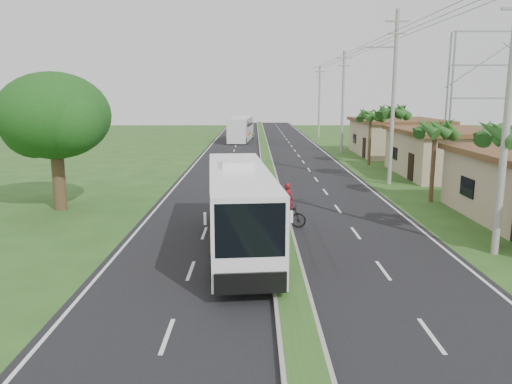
{
  "coord_description": "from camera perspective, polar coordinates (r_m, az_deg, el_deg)",
  "views": [
    {
      "loc": [
        -1.19,
        -17.22,
        6.28
      ],
      "look_at": [
        -1.11,
        5.81,
        1.8
      ],
      "focal_mm": 35.0,
      "sensor_mm": 36.0,
      "label": 1
    }
  ],
  "objects": [
    {
      "name": "palm_verge_a",
      "position": [
        22.7,
        26.63,
        5.96
      ],
      "size": [
        2.4,
        2.4,
        5.45
      ],
      "color": "#473321",
      "rests_on": "ground"
    },
    {
      "name": "lane_edge_right",
      "position": [
        38.56,
        11.6,
        1.4
      ],
      "size": [
        0.12,
        160.0,
        0.01
      ],
      "primitive_type": "cube",
      "color": "silver",
      "rests_on": "ground"
    },
    {
      "name": "motorcyclist",
      "position": [
        24.06,
        3.56,
        -2.27
      ],
      "size": [
        1.93,
        0.99,
        2.17
      ],
      "rotation": [
        0.0,
        0.0,
        -0.26
      ],
      "color": "black",
      "rests_on": "ground"
    },
    {
      "name": "shop_far",
      "position": [
        55.52,
        15.76,
        6.1
      ],
      "size": [
        8.6,
        11.6,
        3.82
      ],
      "color": "tan",
      "rests_on": "ground"
    },
    {
      "name": "road_asphalt",
      "position": [
        37.76,
        1.6,
        1.44
      ],
      "size": [
        14.0,
        160.0,
        0.02
      ],
      "primitive_type": "cube",
      "color": "black",
      "rests_on": "ground"
    },
    {
      "name": "palm_verge_d",
      "position": [
        46.45,
        12.99,
        8.59
      ],
      "size": [
        2.4,
        2.4,
        5.25
      ],
      "color": "#473321",
      "rests_on": "ground"
    },
    {
      "name": "ground",
      "position": [
        18.37,
        3.57,
        -9.01
      ],
      "size": [
        180.0,
        180.0,
        0.0
      ],
      "primitive_type": "plane",
      "color": "#294C1C",
      "rests_on": "ground"
    },
    {
      "name": "coach_bus_far",
      "position": [
        69.45,
        -1.73,
        7.35
      ],
      "size": [
        3.38,
        11.47,
        3.29
      ],
      "rotation": [
        0.0,
        0.0,
        -0.08
      ],
      "color": "white",
      "rests_on": "ground"
    },
    {
      "name": "utility_pole_a",
      "position": [
        21.53,
        26.83,
        8.23
      ],
      "size": [
        1.6,
        0.28,
        11.0
      ],
      "color": "gray",
      "rests_on": "ground"
    },
    {
      "name": "shade_tree",
      "position": [
        29.37,
        -22.25,
        7.75
      ],
      "size": [
        6.3,
        6.0,
        7.54
      ],
      "color": "#473321",
      "rests_on": "ground"
    },
    {
      "name": "billboard_lattice",
      "position": [
        52.61,
        26.42,
        10.47
      ],
      "size": [
        10.18,
        1.18,
        12.07
      ],
      "color": "gray",
      "rests_on": "ground"
    },
    {
      "name": "shop_mid",
      "position": [
        42.29,
        20.9,
        4.28
      ],
      "size": [
        7.6,
        10.6,
        3.67
      ],
      "color": "tan",
      "rests_on": "ground"
    },
    {
      "name": "palm_verge_b",
      "position": [
        31.14,
        19.82,
        6.82
      ],
      "size": [
        2.4,
        2.4,
        5.05
      ],
      "color": "#473321",
      "rests_on": "ground"
    },
    {
      "name": "median_strip",
      "position": [
        37.75,
        1.6,
        1.58
      ],
      "size": [
        1.2,
        160.0,
        0.18
      ],
      "color": "gray",
      "rests_on": "ground"
    },
    {
      "name": "utility_pole_d",
      "position": [
        75.85,
        7.25,
        10.27
      ],
      "size": [
        1.6,
        0.28,
        10.5
      ],
      "color": "gray",
      "rests_on": "ground"
    },
    {
      "name": "lane_edge_left",
      "position": [
        38.15,
        -8.51,
        1.41
      ],
      "size": [
        0.12,
        160.0,
        0.01
      ],
      "primitive_type": "cube",
      "color": "silver",
      "rests_on": "ground"
    },
    {
      "name": "coach_bus_main",
      "position": [
        20.27,
        -1.94,
        -1.21
      ],
      "size": [
        3.31,
        11.36,
        3.62
      ],
      "rotation": [
        0.0,
        0.0,
        0.09
      ],
      "color": "white",
      "rests_on": "ground"
    },
    {
      "name": "palm_verge_c",
      "position": [
        37.59,
        15.39,
        8.85
      ],
      "size": [
        2.4,
        2.4,
        5.85
      ],
      "color": "#473321",
      "rests_on": "ground"
    },
    {
      "name": "utility_pole_b",
      "position": [
        36.52,
        15.4,
        10.58
      ],
      "size": [
        3.2,
        0.28,
        12.0
      ],
      "color": "gray",
      "rests_on": "ground"
    },
    {
      "name": "utility_pole_c",
      "position": [
        56.07,
        9.9,
        10.22
      ],
      "size": [
        1.6,
        0.28,
        11.0
      ],
      "color": "gray",
      "rests_on": "ground"
    }
  ]
}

